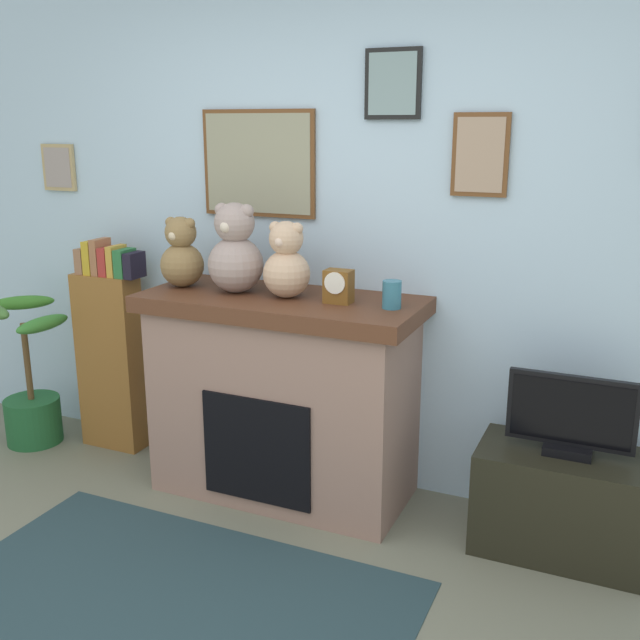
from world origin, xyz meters
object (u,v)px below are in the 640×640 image
potted_plant (30,395)px  candle_jar (392,295)px  bookshelf (111,351)px  television (571,418)px  fireplace (283,395)px  tv_stand (563,503)px  mantel_clock (338,286)px  teddy_bear_brown (286,263)px  teddy_bear_grey (235,252)px  teddy_bear_tan (182,255)px

potted_plant → candle_jar: candle_jar is taller
bookshelf → potted_plant: 0.58m
bookshelf → television: (2.52, -0.10, 0.06)m
fireplace → tv_stand: (1.37, -0.01, -0.29)m
potted_plant → mantel_clock: mantel_clock is taller
television → teddy_bear_brown: size_ratio=1.45×
teddy_bear_grey → teddy_bear_brown: bearing=0.0°
bookshelf → tv_stand: bookshelf is taller
television → candle_jar: bearing=-179.6°
television → tv_stand: bearing=90.0°
television → candle_jar: 0.93m
bookshelf → teddy_bear_grey: bearing=-6.8°
television → teddy_bear_grey: teddy_bear_grey is taller
teddy_bear_tan → teddy_bear_brown: teddy_bear_brown is taller
fireplace → bookshelf: 1.16m
bookshelf → teddy_bear_brown: (1.19, -0.11, 0.62)m
teddy_bear_grey → teddy_bear_brown: 0.28m
potted_plant → teddy_bear_grey: 1.67m
candle_jar → teddy_bear_brown: 0.54m
tv_stand → teddy_bear_tan: teddy_bear_tan is taller
bookshelf → mantel_clock: 1.55m
fireplace → teddy_bear_grey: teddy_bear_grey is taller
television → candle_jar: (-0.81, -0.01, 0.46)m
potted_plant → candle_jar: 2.33m
potted_plant → tv_stand: (3.00, 0.07, -0.06)m
television → teddy_bear_tan: teddy_bear_tan is taller
potted_plant → television: potted_plant is taller
potted_plant → teddy_bear_tan: bearing=3.4°
television → teddy_bear_brown: (-1.33, -0.01, 0.56)m
teddy_bear_brown → bookshelf: bearing=174.8°
fireplace → teddy_bear_brown: teddy_bear_brown is taller
teddy_bear_brown → teddy_bear_tan: bearing=180.0°
potted_plant → television: 3.02m
bookshelf → potted_plant: bookshelf is taller
candle_jar → mantel_clock: bearing=-179.6°
tv_stand → teddy_bear_grey: size_ratio=1.68×
fireplace → teddy_bear_tan: 0.87m
tv_stand → teddy_bear_brown: (-1.33, -0.01, 0.96)m
mantel_clock → bookshelf: bearing=175.7°
mantel_clock → teddy_bear_grey: bearing=179.9°
tv_stand → mantel_clock: (-1.07, -0.01, 0.88)m
tv_stand → fireplace: bearing=179.6°
potted_plant → candle_jar: bearing=1.7°
mantel_clock → teddy_bear_brown: teddy_bear_brown is taller
teddy_bear_tan → teddy_bear_grey: size_ratio=0.81×
teddy_bear_brown → potted_plant: bearing=-177.8°
teddy_bear_brown → candle_jar: bearing=0.1°
fireplace → television: size_ratio=2.60×
tv_stand → candle_jar: (-0.81, -0.01, 0.86)m
fireplace → tv_stand: 1.40m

